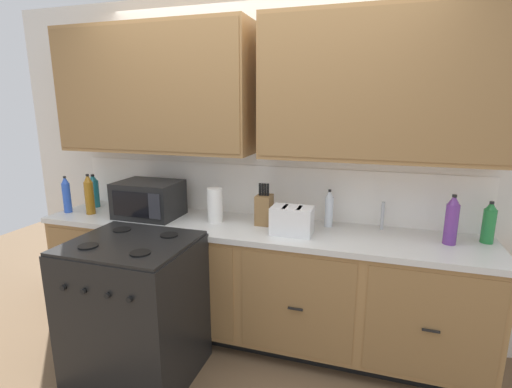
# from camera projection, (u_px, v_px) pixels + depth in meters

# --- Properties ---
(ground_plane) EXTENTS (8.11, 8.11, 0.00)m
(ground_plane) POSITION_uv_depth(u_px,v_px,m) (238.00, 359.00, 2.72)
(ground_plane) COLOR brown
(wall_unit) EXTENTS (4.44, 0.40, 2.57)m
(wall_unit) POSITION_uv_depth(u_px,v_px,m) (260.00, 119.00, 2.80)
(wall_unit) COLOR white
(wall_unit) RESTS_ON ground_plane
(counter_run) EXTENTS (3.27, 0.64, 0.90)m
(counter_run) POSITION_uv_depth(u_px,v_px,m) (252.00, 281.00, 2.89)
(counter_run) COLOR black
(counter_run) RESTS_ON ground_plane
(stove_range) EXTENTS (0.76, 0.68, 0.95)m
(stove_range) POSITION_uv_depth(u_px,v_px,m) (136.00, 309.00, 2.48)
(stove_range) COLOR black
(stove_range) RESTS_ON ground_plane
(microwave) EXTENTS (0.48, 0.37, 0.28)m
(microwave) POSITION_uv_depth(u_px,v_px,m) (149.00, 199.00, 3.00)
(microwave) COLOR black
(microwave) RESTS_ON counter_run
(toaster) EXTENTS (0.28, 0.18, 0.19)m
(toaster) POSITION_uv_depth(u_px,v_px,m) (292.00, 220.00, 2.60)
(toaster) COLOR white
(toaster) RESTS_ON counter_run
(knife_block) EXTENTS (0.11, 0.14, 0.31)m
(knife_block) POSITION_uv_depth(u_px,v_px,m) (264.00, 209.00, 2.81)
(knife_block) COLOR olive
(knife_block) RESTS_ON counter_run
(sink_faucet) EXTENTS (0.02, 0.02, 0.20)m
(sink_faucet) POSITION_uv_depth(u_px,v_px,m) (382.00, 216.00, 2.70)
(sink_faucet) COLOR #B2B5BA
(sink_faucet) RESTS_ON counter_run
(paper_towel_roll) EXTENTS (0.12, 0.12, 0.26)m
(paper_towel_roll) POSITION_uv_depth(u_px,v_px,m) (215.00, 205.00, 2.86)
(paper_towel_roll) COLOR white
(paper_towel_roll) RESTS_ON counter_run
(bottle_clear) EXTENTS (0.06, 0.06, 0.27)m
(bottle_clear) POSITION_uv_depth(u_px,v_px,m) (329.00, 209.00, 2.75)
(bottle_clear) COLOR silver
(bottle_clear) RESTS_ON counter_run
(bottle_blue) EXTENTS (0.06, 0.06, 0.30)m
(bottle_blue) POSITION_uv_depth(u_px,v_px,m) (67.00, 195.00, 3.11)
(bottle_blue) COLOR blue
(bottle_blue) RESTS_ON counter_run
(bottle_violet) EXTENTS (0.08, 0.08, 0.32)m
(bottle_violet) POSITION_uv_depth(u_px,v_px,m) (452.00, 220.00, 2.40)
(bottle_violet) COLOR #663384
(bottle_violet) RESTS_ON counter_run
(bottle_teal) EXTENTS (0.08, 0.08, 0.29)m
(bottle_teal) POSITION_uv_depth(u_px,v_px,m) (94.00, 191.00, 3.28)
(bottle_teal) COLOR #1E707A
(bottle_teal) RESTS_ON counter_run
(bottle_green) EXTENTS (0.08, 0.08, 0.27)m
(bottle_green) POSITION_uv_depth(u_px,v_px,m) (489.00, 223.00, 2.42)
(bottle_green) COLOR #237A38
(bottle_green) RESTS_ON counter_run
(bottle_amber) EXTENTS (0.07, 0.07, 0.33)m
(bottle_amber) POSITION_uv_depth(u_px,v_px,m) (89.00, 195.00, 3.07)
(bottle_amber) COLOR #9E6619
(bottle_amber) RESTS_ON counter_run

